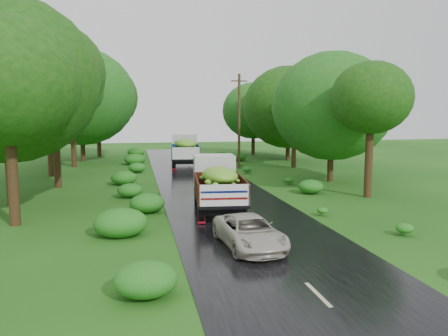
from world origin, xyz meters
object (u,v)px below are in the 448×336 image
object	(u,v)px
truck_near	(217,181)
truck_far	(185,149)
car	(249,232)
utility_pole	(239,120)

from	to	relation	value
truck_near	truck_far	bearing A→B (deg)	93.82
truck_near	car	world-z (taller)	truck_near
truck_near	utility_pole	bearing A→B (deg)	78.34
truck_near	truck_far	world-z (taller)	truck_far
car	truck_near	bearing A→B (deg)	85.49
truck_far	car	size ratio (longest dim) A/B	1.74
truck_near	car	size ratio (longest dim) A/B	1.58
truck_far	utility_pole	distance (m)	5.82
utility_pole	truck_near	bearing A→B (deg)	-110.96
truck_near	truck_far	xyz separation A→B (m)	(0.53, 18.88, 0.15)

